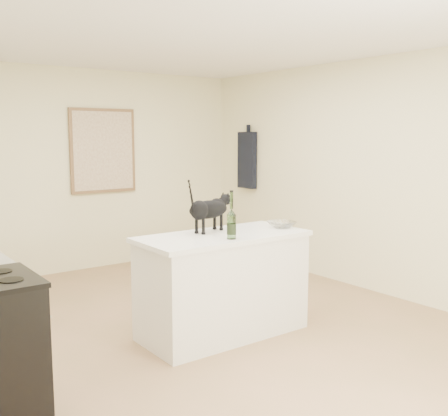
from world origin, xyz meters
TOP-DOWN VIEW (x-y plane):
  - floor at (0.00, 0.00)m, footprint 5.50×5.50m
  - ceiling at (0.00, 0.00)m, footprint 5.50×5.50m
  - wall_back at (0.00, 2.75)m, footprint 4.50×0.00m
  - wall_right at (2.25, 0.00)m, footprint 0.00×5.50m
  - island_base at (0.10, -0.20)m, footprint 1.44×0.67m
  - island_top at (0.10, -0.20)m, footprint 1.50×0.70m
  - artwork_frame at (0.30, 2.72)m, footprint 0.90×0.03m
  - artwork_canvas at (0.30, 2.70)m, footprint 0.82×0.00m
  - hanging_garment at (2.19, 2.05)m, footprint 0.08×0.34m
  - black_cat at (0.06, -0.04)m, footprint 0.54×0.29m
  - wine_bottle at (0.03, -0.41)m, footprint 0.09×0.09m
  - glass_bowl at (0.73, -0.27)m, footprint 0.28×0.28m

SIDE VIEW (x-z plane):
  - floor at x=0.00m, z-range 0.00..0.00m
  - island_base at x=0.10m, z-range 0.00..0.86m
  - island_top at x=0.10m, z-range 0.86..0.90m
  - glass_bowl at x=0.73m, z-range 0.90..0.96m
  - wine_bottle at x=0.03m, z-range 0.90..1.26m
  - black_cat at x=0.06m, z-range 0.90..1.26m
  - wall_back at x=0.00m, z-range -0.95..3.55m
  - wall_right at x=2.25m, z-range -1.45..4.05m
  - hanging_garment at x=2.19m, z-range 1.00..1.80m
  - artwork_frame at x=0.30m, z-range 1.00..2.10m
  - artwork_canvas at x=0.30m, z-range 1.04..2.06m
  - ceiling at x=0.00m, z-range 2.60..2.60m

